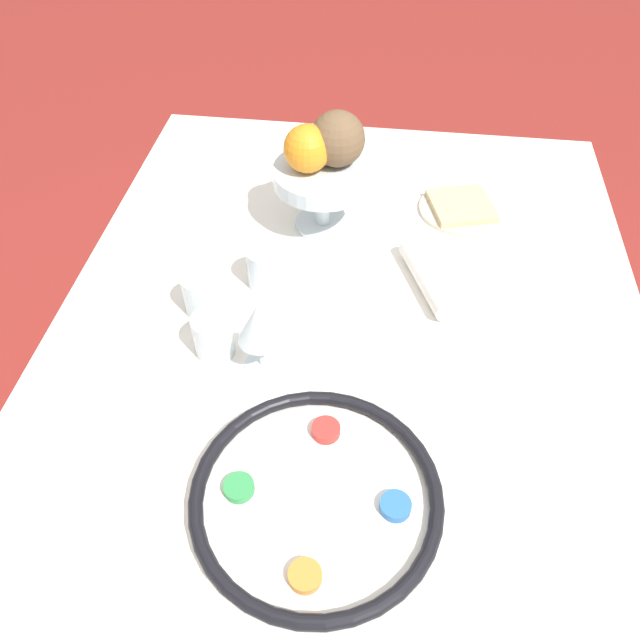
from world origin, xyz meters
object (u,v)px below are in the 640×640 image
Objects in this scene: coconut at (337,139)px; cup_mid at (202,294)px; orange_fruit at (307,149)px; seder_plate at (316,497)px; cup_far at (265,267)px; fruit_stand at (323,181)px; wine_glass at (258,325)px; cup_near at (213,336)px; bread_plate at (461,208)px; napkin_roll at (429,277)px.

coconut is 0.37m from cup_mid.
seder_plate is at bearing -171.00° from orange_fruit.
cup_mid is 0.12m from cup_far.
fruit_stand reaches higher than seder_plate.
wine_glass is at bearing -171.09° from cup_far.
orange_fruit reaches higher than cup_far.
fruit_stand is at bearing -20.50° from cup_near.
coconut reaches higher than cup_near.
cup_far is at bearing 19.51° from seder_plate.
napkin_roll is at bearing 164.51° from bread_plate.
coconut is (0.03, -0.05, 0.01)m from orange_fruit.
cup_near is (0.02, 0.08, -0.06)m from wine_glass.
seder_plate is 4.35× the size of cup_mid.
orange_fruit is at bearing -16.86° from cup_near.
orange_fruit is 0.23m from cup_far.
cup_far reaches higher than seder_plate.
cup_near reaches higher than bread_plate.
wine_glass is 1.56× the size of orange_fruit.
cup_far reaches higher than bread_plate.
cup_mid is (0.09, 0.04, 0.00)m from cup_near.
bread_plate is (0.09, -0.30, -0.16)m from orange_fruit.
orange_fruit is 1.12× the size of cup_near.
fruit_stand is 2.41× the size of cup_mid.
cup_near is (-0.34, 0.10, -0.13)m from orange_fruit.
cup_mid is at bearing 35.68° from seder_plate.
cup_mid is (0.33, 0.24, 0.02)m from seder_plate.
orange_fruit reaches higher than bread_plate.
napkin_roll is 2.35× the size of cup_mid.
wine_glass is at bearing 27.46° from seder_plate.
bread_plate is at bearing -43.27° from cup_near.
napkin_roll is 0.39m from cup_near.
cup_far is at bearing 95.51° from napkin_roll.
coconut is 1.31× the size of cup_mid.
cup_mid is (-0.28, 0.20, -0.14)m from coconut.
bread_plate is at bearing -76.58° from coconut.
coconut is at bearing -50.02° from fruit_stand.
orange_fruit is at bearing 9.00° from seder_plate.
fruit_stand reaches higher than cup_mid.
seder_plate is 0.46m from napkin_roll.
cup_near is 0.10m from cup_mid.
coconut is (0.02, -0.02, 0.08)m from fruit_stand.
coconut reaches higher than cup_mid.
orange_fruit is (0.36, -0.02, 0.08)m from wine_glass.
seder_plate is at bearing -173.66° from fruit_stand.
wine_glass is 1.33× the size of coconut.
cup_mid is at bearing 146.43° from fruit_stand.
wine_glass is 0.40m from coconut.
fruit_stand reaches higher than cup_far.
bread_plate is 0.93× the size of napkin_roll.
seder_plate is at bearing -152.54° from wine_glass.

